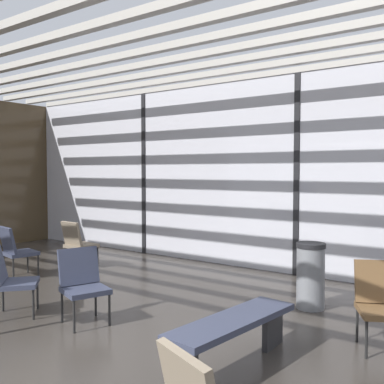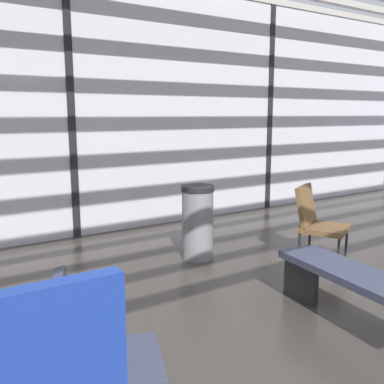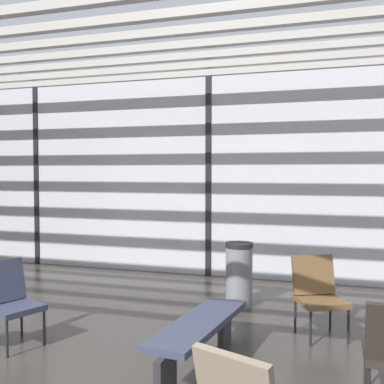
% 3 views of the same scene
% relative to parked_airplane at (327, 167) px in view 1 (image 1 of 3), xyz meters
% --- Properties ---
extents(glass_curtain_wall, '(14.00, 0.08, 3.46)m').
position_rel_parked_airplane_xyz_m(glass_curtain_wall, '(1.38, -5.59, -0.17)').
color(glass_curtain_wall, silver).
rests_on(glass_curtain_wall, ground).
extents(window_mullion_0, '(0.10, 0.12, 3.46)m').
position_rel_parked_airplane_xyz_m(window_mullion_0, '(-2.12, -5.59, -0.17)').
color(window_mullion_0, black).
rests_on(window_mullion_0, ground).
extents(window_mullion_1, '(0.10, 0.12, 3.46)m').
position_rel_parked_airplane_xyz_m(window_mullion_1, '(1.38, -5.59, -0.17)').
color(window_mullion_1, black).
rests_on(window_mullion_1, ground).
extents(ceiling_slats, '(13.72, 6.72, 0.10)m').
position_rel_parked_airplane_xyz_m(ceiling_slats, '(1.38, -8.89, 1.61)').
color(ceiling_slats, '#B7B2A8').
rests_on(ceiling_slats, glass_curtain_wall).
extents(parked_airplane, '(13.16, 3.80, 3.80)m').
position_rel_parked_airplane_xyz_m(parked_airplane, '(0.00, 0.00, 0.00)').
color(parked_airplane, silver).
rests_on(parked_airplane, ground).
extents(lounge_chair_1, '(0.66, 0.63, 0.87)m').
position_rel_parked_airplane_xyz_m(lounge_chair_1, '(0.27, -9.37, -1.41)').
color(lounge_chair_1, '#33384C').
rests_on(lounge_chair_1, ground).
extents(lounge_chair_2, '(0.52, 0.56, 0.87)m').
position_rel_parked_airplane_xyz_m(lounge_chair_2, '(-2.11, -7.47, -1.41)').
color(lounge_chair_2, '#7F705B').
rests_on(lounge_chair_2, ground).
extents(lounge_chair_3, '(0.66, 0.68, 0.87)m').
position_rel_parked_airplane_xyz_m(lounge_chair_3, '(3.33, -8.10, -1.41)').
color(lounge_chair_3, brown).
rests_on(lounge_chair_3, ground).
extents(lounge_chair_6, '(0.57, 0.60, 0.87)m').
position_rel_parked_airplane_xyz_m(lounge_chair_6, '(-2.37, -8.57, -1.41)').
color(lounge_chair_6, '#33384C').
rests_on(lounge_chair_6, ground).
extents(lounge_chair_7, '(0.71, 0.71, 0.87)m').
position_rel_parked_airplane_xyz_m(lounge_chair_7, '(-0.63, -9.75, -1.41)').
color(lounge_chair_7, '#33384C').
rests_on(lounge_chair_7, ground).
extents(waiting_bench, '(0.56, 1.69, 0.47)m').
position_rel_parked_airplane_xyz_m(waiting_bench, '(2.35, -9.40, -1.54)').
color(waiting_bench, '#33384C').
rests_on(waiting_bench, ground).
extents(trash_bin, '(0.38, 0.38, 0.86)m').
position_rel_parked_airplane_xyz_m(trash_bin, '(2.27, -7.28, -1.47)').
color(trash_bin, slate).
rests_on(trash_bin, ground).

